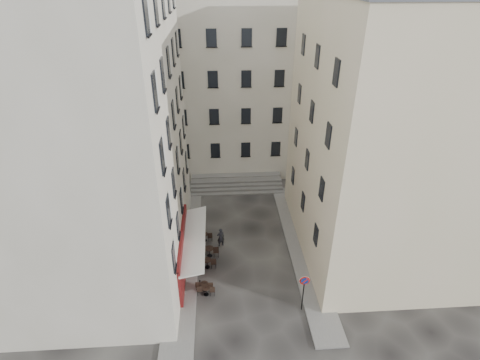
{
  "coord_description": "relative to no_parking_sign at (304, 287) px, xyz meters",
  "views": [
    {
      "loc": [
        -1.75,
        -19.56,
        19.2
      ],
      "look_at": [
        -0.22,
        4.0,
        5.75
      ],
      "focal_mm": 28.0,
      "sensor_mm": 36.0,
      "label": 1
    }
  ],
  "objects": [
    {
      "name": "sidewalk_right",
      "position": [
        1.2,
        6.03,
        -1.94
      ],
      "size": [
        2.0,
        18.0,
        0.12
      ],
      "primitive_type": "cube",
      "color": "slate",
      "rests_on": "ground"
    },
    {
      "name": "bollard_far",
      "position": [
        -6.55,
        9.03,
        -1.48
      ],
      "size": [
        0.12,
        0.12,
        0.98
      ],
      "color": "black",
      "rests_on": "ground"
    },
    {
      "name": "building_back",
      "position": [
        -4.3,
        22.03,
        7.31
      ],
      "size": [
        18.2,
        10.2,
        18.6
      ],
      "color": "#BCB6A1",
      "rests_on": "ground"
    },
    {
      "name": "stone_steps",
      "position": [
        -3.3,
        15.6,
        -1.6
      ],
      "size": [
        9.0,
        3.15,
        0.8
      ],
      "color": "#5A5755",
      "rests_on": "ground"
    },
    {
      "name": "bollard_near",
      "position": [
        -6.55,
        2.03,
        -1.48
      ],
      "size": [
        0.12,
        0.12,
        0.98
      ],
      "color": "black",
      "rests_on": "ground"
    },
    {
      "name": "bistro_table_a",
      "position": [
        -6.14,
        1.65,
        -1.57
      ],
      "size": [
        1.2,
        0.56,
        0.84
      ],
      "color": "black",
      "rests_on": "ground"
    },
    {
      "name": "building_left",
      "position": [
        -13.8,
        6.03,
        8.31
      ],
      "size": [
        12.2,
        16.2,
        20.6
      ],
      "color": "#BCB6A1",
      "rests_on": "ground"
    },
    {
      "name": "building_right",
      "position": [
        7.2,
        6.53,
        7.31
      ],
      "size": [
        12.2,
        14.2,
        18.6
      ],
      "color": "beige",
      "rests_on": "ground"
    },
    {
      "name": "pedestrian",
      "position": [
        -5.05,
        6.7,
        -1.18
      ],
      "size": [
        0.7,
        0.57,
        1.65
      ],
      "primitive_type": "imported",
      "rotation": [
        0.0,
        0.0,
        3.49
      ],
      "color": "black",
      "rests_on": "ground"
    },
    {
      "name": "bollard_mid",
      "position": [
        -6.55,
        5.53,
        -1.48
      ],
      "size": [
        0.12,
        0.12,
        0.98
      ],
      "color": "black",
      "rests_on": "ground"
    },
    {
      "name": "sidewalk_left",
      "position": [
        -7.8,
        7.03,
        -1.94
      ],
      "size": [
        2.0,
        22.0,
        0.12
      ],
      "primitive_type": "cube",
      "color": "slate",
      "rests_on": "ground"
    },
    {
      "name": "bistro_table_b",
      "position": [
        -6.26,
        2.05,
        -1.58
      ],
      "size": [
        1.17,
        0.55,
        0.83
      ],
      "color": "black",
      "rests_on": "ground"
    },
    {
      "name": "bistro_table_e",
      "position": [
        -6.32,
        7.41,
        -1.57
      ],
      "size": [
        1.21,
        0.56,
        0.85
      ],
      "color": "black",
      "rests_on": "ground"
    },
    {
      "name": "ground",
      "position": [
        -3.3,
        3.03,
        -2.0
      ],
      "size": [
        90.0,
        90.0,
        0.0
      ],
      "primitive_type": "plane",
      "color": "black",
      "rests_on": "ground"
    },
    {
      "name": "bistro_table_c",
      "position": [
        -6.1,
        4.29,
        -1.53
      ],
      "size": [
        1.33,
        0.62,
        0.93
      ],
      "color": "black",
      "rests_on": "ground"
    },
    {
      "name": "no_parking_sign",
      "position": [
        0.0,
        0.0,
        0.0
      ],
      "size": [
        0.65,
        0.11,
        2.83
      ],
      "rotation": [
        0.0,
        0.0,
        -0.03
      ],
      "color": "black",
      "rests_on": "ground"
    },
    {
      "name": "cafe_storefront",
      "position": [
        -7.62,
        4.03,
        -0.12
      ],
      "size": [
        1.74,
        7.3,
        3.5
      ],
      "color": "#460A10",
      "rests_on": "ground"
    },
    {
      "name": "bistro_table_d",
      "position": [
        -5.94,
        5.51,
        -1.49
      ],
      "size": [
        1.42,
        0.67,
        1.0
      ],
      "color": "black",
      "rests_on": "ground"
    }
  ]
}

